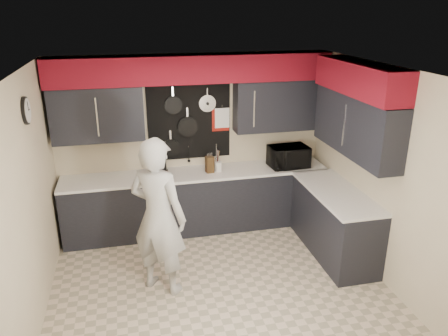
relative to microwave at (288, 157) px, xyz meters
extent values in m
plane|color=beige|center=(-1.39, -1.37, -1.08)|extent=(4.00, 4.00, 0.00)
cube|color=beige|center=(-1.39, 0.37, 0.22)|extent=(4.00, 0.01, 2.60)
cube|color=black|center=(-2.72, 0.22, 0.75)|extent=(1.24, 0.32, 0.75)
cube|color=black|center=(-0.11, 0.22, 0.75)|extent=(1.34, 0.32, 0.75)
cube|color=maroon|center=(-1.39, 0.20, 1.32)|extent=(3.94, 0.36, 0.38)
cube|color=black|center=(-1.44, 0.36, 0.55)|extent=(1.22, 0.03, 1.15)
cylinder|color=black|center=(-1.67, 0.32, 0.80)|extent=(0.26, 0.04, 0.26)
cylinder|color=black|center=(-1.47, 0.32, 0.47)|extent=(0.30, 0.04, 0.30)
cylinder|color=black|center=(-1.73, 0.32, 0.16)|extent=(0.27, 0.04, 0.27)
cylinder|color=silver|center=(-1.17, 0.33, 0.80)|extent=(0.25, 0.02, 0.25)
cube|color=maroon|center=(-0.97, 0.34, 0.54)|extent=(0.26, 0.01, 0.34)
cube|color=white|center=(-0.95, 0.33, 0.57)|extent=(0.22, 0.01, 0.30)
cylinder|color=silver|center=(-1.89, 0.34, 0.05)|extent=(0.01, 0.01, 0.20)
cylinder|color=silver|center=(-1.47, 0.34, 0.05)|extent=(0.01, 0.01, 0.20)
cylinder|color=silver|center=(-1.04, 0.34, 0.05)|extent=(0.01, 0.01, 0.20)
cube|color=beige|center=(0.60, -1.37, 0.22)|extent=(0.01, 3.50, 2.60)
cube|color=black|center=(0.45, -1.07, 0.75)|extent=(0.32, 1.70, 0.75)
cube|color=maroon|center=(0.43, -1.07, 1.32)|extent=(0.36, 1.70, 0.38)
cube|color=beige|center=(-3.39, -1.37, 0.22)|extent=(0.01, 3.50, 2.60)
cylinder|color=black|center=(-3.37, -0.97, 1.10)|extent=(0.04, 0.30, 0.30)
cylinder|color=white|center=(-3.35, -0.97, 1.10)|extent=(0.01, 0.26, 0.26)
cube|color=black|center=(-1.39, 0.08, -0.64)|extent=(3.90, 0.60, 0.88)
cube|color=white|center=(-1.39, 0.06, -0.18)|extent=(3.90, 0.63, 0.04)
cube|color=black|center=(0.31, -1.02, -0.64)|extent=(0.60, 1.60, 0.88)
cube|color=white|center=(0.29, -1.02, -0.18)|extent=(0.63, 1.60, 0.04)
cube|color=black|center=(-1.39, -0.18, -1.03)|extent=(3.90, 0.06, 0.10)
imported|color=black|center=(0.00, 0.00, 0.00)|extent=(0.60, 0.43, 0.32)
cube|color=#322110|center=(-1.21, 0.03, -0.04)|extent=(0.12, 0.12, 0.24)
cylinder|color=silver|center=(-1.07, 0.05, -0.09)|extent=(0.11, 0.11, 0.14)
cube|color=black|center=(-1.92, 0.11, -0.14)|extent=(0.24, 0.28, 0.03)
cube|color=black|center=(-1.92, 0.20, 0.03)|extent=(0.21, 0.11, 0.33)
cube|color=black|center=(-1.92, 0.11, 0.17)|extent=(0.24, 0.28, 0.07)
cylinder|color=black|center=(-1.92, 0.09, -0.05)|extent=(0.12, 0.12, 0.15)
imported|color=#BBBAB8|center=(-2.07, -1.33, -0.13)|extent=(0.83, 0.78, 1.90)
camera|label=1|loc=(-2.34, -5.85, 2.15)|focal=35.00mm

